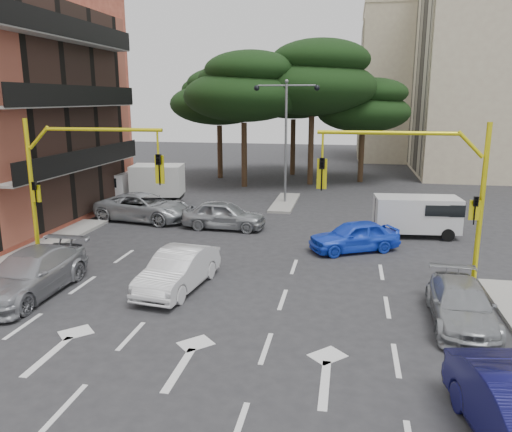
{
  "coord_description": "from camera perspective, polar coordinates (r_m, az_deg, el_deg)",
  "views": [
    {
      "loc": [
        4.06,
        -15.96,
        6.76
      ],
      "look_at": [
        0.03,
        5.51,
        1.6
      ],
      "focal_mm": 35.0,
      "sensor_mm": 36.0,
      "label": 1
    }
  ],
  "objects": [
    {
      "name": "signal_mast_right",
      "position": [
        18.38,
        19.13,
        3.55
      ],
      "size": [
        5.79,
        0.37,
        6.0
      ],
      "color": "yellow",
      "rests_on": "ground"
    },
    {
      "name": "ground",
      "position": [
        17.8,
        -3.4,
        -9.06
      ],
      "size": [
        120.0,
        120.0,
        0.0
      ],
      "primitive_type": "plane",
      "color": "#28282B",
      "rests_on": "ground"
    },
    {
      "name": "pine_left_near",
      "position": [
        38.76,
        -1.32,
        14.54
      ],
      "size": [
        9.15,
        9.15,
        10.23
      ],
      "color": "#382616",
      "rests_on": "ground"
    },
    {
      "name": "signal_mast_left",
      "position": [
        21.18,
        -20.42,
        4.65
      ],
      "size": [
        5.79,
        0.37,
        6.0
      ],
      "color": "yellow",
      "rests_on": "ground"
    },
    {
      "name": "car_silver_parked",
      "position": [
        16.64,
        22.42,
        -9.37
      ],
      "size": [
        1.95,
        4.45,
        1.27
      ],
      "primitive_type": "imported",
      "rotation": [
        0.0,
        0.0,
        -0.04
      ],
      "color": "#929599",
      "rests_on": "ground"
    },
    {
      "name": "street_lamp_center",
      "position": [
        32.24,
        3.46,
        10.9
      ],
      "size": [
        4.16,
        0.36,
        7.77
      ],
      "color": "slate",
      "rests_on": "median_strip"
    },
    {
      "name": "car_white_hatch",
      "position": [
        18.33,
        -8.88,
        -6.1
      ],
      "size": [
        2.07,
        4.56,
        1.45
      ],
      "primitive_type": "imported",
      "rotation": [
        0.0,
        0.0,
        -0.12
      ],
      "color": "silver",
      "rests_on": "ground"
    },
    {
      "name": "box_truck_a",
      "position": [
        33.13,
        -12.76,
        3.49
      ],
      "size": [
        5.57,
        3.01,
        2.61
      ],
      "primitive_type": null,
      "rotation": [
        0.0,
        0.0,
        1.72
      ],
      "color": "white",
      "rests_on": "ground"
    },
    {
      "name": "pine_left_far",
      "position": [
        43.33,
        -4.19,
        13.46
      ],
      "size": [
        8.32,
        8.32,
        9.3
      ],
      "color": "#382616",
      "rests_on": "ground"
    },
    {
      "name": "car_silver_wagon",
      "position": [
        19.31,
        -24.44,
        -6.04
      ],
      "size": [
        2.15,
        5.28,
        1.53
      ],
      "primitive_type": "imported",
      "rotation": [
        0.0,
        0.0,
        -0.0
      ],
      "color": "#999AA0",
      "rests_on": "ground"
    },
    {
      "name": "pine_back",
      "position": [
        45.2,
        4.42,
        14.33
      ],
      "size": [
        9.15,
        9.15,
        10.23
      ],
      "color": "#382616",
      "rests_on": "ground"
    },
    {
      "name": "apartment_beige_far",
      "position": [
        60.63,
        19.68,
        14.06
      ],
      "size": [
        16.2,
        12.15,
        16.7
      ],
      "color": "#BDAB8E",
      "rests_on": "ground"
    },
    {
      "name": "car_silver_cross_a",
      "position": [
        28.89,
        -12.64,
        1.0
      ],
      "size": [
        5.86,
        3.36,
        1.54
      ],
      "primitive_type": "imported",
      "rotation": [
        0.0,
        0.0,
        1.42
      ],
      "color": "#ADB1B5",
      "rests_on": "ground"
    },
    {
      "name": "van_white",
      "position": [
        26.21,
        17.84,
        -0.01
      ],
      "size": [
        4.23,
        2.21,
        2.04
      ],
      "primitive_type": null,
      "rotation": [
        0.0,
        0.0,
        -1.48
      ],
      "color": "silver",
      "rests_on": "ground"
    },
    {
      "name": "pine_center",
      "position": [
        40.05,
        6.57,
        15.41
      ],
      "size": [
        9.98,
        9.98,
        11.16
      ],
      "color": "#382616",
      "rests_on": "ground"
    },
    {
      "name": "car_silver_cross_b",
      "position": [
        26.46,
        -3.67,
        0.14
      ],
      "size": [
        4.47,
        1.93,
        1.5
      ],
      "primitive_type": "imported",
      "rotation": [
        0.0,
        0.0,
        1.54
      ],
      "color": "#9DA0A5",
      "rests_on": "ground"
    },
    {
      "name": "pine_right",
      "position": [
        41.93,
        12.28,
        12.26
      ],
      "size": [
        7.49,
        7.49,
        8.37
      ],
      "color": "#382616",
      "rests_on": "ground"
    },
    {
      "name": "car_blue_compact",
      "position": [
        22.98,
        11.16,
        -2.26
      ],
      "size": [
        4.4,
        3.33,
        1.4
      ],
      "primitive_type": "imported",
      "rotation": [
        0.0,
        0.0,
        -1.1
      ],
      "color": "blue",
      "rests_on": "ground"
    },
    {
      "name": "median_strip",
      "position": [
        32.9,
        3.33,
        1.55
      ],
      "size": [
        1.4,
        6.0,
        0.15
      ],
      "primitive_type": "cube",
      "color": "gray",
      "rests_on": "ground"
    }
  ]
}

